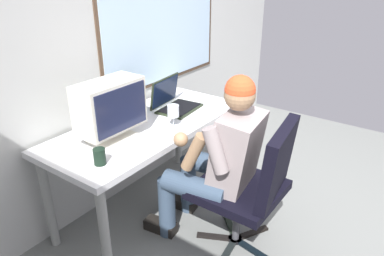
{
  "coord_description": "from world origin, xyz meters",
  "views": [
    {
      "loc": [
        -1.94,
        -0.03,
        1.82
      ],
      "look_at": [
        -0.13,
        1.27,
        0.79
      ],
      "focal_mm": 34.29,
      "sensor_mm": 36.0,
      "label": 1
    }
  ],
  "objects_px": {
    "office_chair": "(255,181)",
    "desk_speaker": "(140,105)",
    "crt_monitor": "(110,107)",
    "laptop": "(173,101)",
    "coffee_mug": "(100,157)",
    "person_seated": "(218,158)",
    "desk": "(148,135)",
    "wine_glass": "(173,112)"
  },
  "relations": [
    {
      "from": "desk_speaker",
      "to": "coffee_mug",
      "type": "relative_size",
      "value": 1.88
    },
    {
      "from": "laptop",
      "to": "coffee_mug",
      "type": "bearing_deg",
      "value": -167.76
    },
    {
      "from": "coffee_mug",
      "to": "person_seated",
      "type": "bearing_deg",
      "value": -33.19
    },
    {
      "from": "office_chair",
      "to": "crt_monitor",
      "type": "xyz_separation_m",
      "value": [
        -0.39,
        0.85,
        0.44
      ]
    },
    {
      "from": "desk",
      "to": "laptop",
      "type": "distance_m",
      "value": 0.38
    },
    {
      "from": "crt_monitor",
      "to": "person_seated",
      "type": "bearing_deg",
      "value": -58.5
    },
    {
      "from": "laptop",
      "to": "coffee_mug",
      "type": "xyz_separation_m",
      "value": [
        -0.93,
        -0.2,
        -0.01
      ]
    },
    {
      "from": "desk",
      "to": "office_chair",
      "type": "bearing_deg",
      "value": -85.07
    },
    {
      "from": "desk",
      "to": "office_chair",
      "type": "distance_m",
      "value": 0.85
    },
    {
      "from": "crt_monitor",
      "to": "desk_speaker",
      "type": "height_order",
      "value": "crt_monitor"
    },
    {
      "from": "person_seated",
      "to": "desk",
      "type": "bearing_deg",
      "value": 93.83
    },
    {
      "from": "desk_speaker",
      "to": "coffee_mug",
      "type": "height_order",
      "value": "desk_speaker"
    },
    {
      "from": "office_chair",
      "to": "desk_speaker",
      "type": "height_order",
      "value": "office_chair"
    },
    {
      "from": "person_seated",
      "to": "wine_glass",
      "type": "distance_m",
      "value": 0.46
    },
    {
      "from": "crt_monitor",
      "to": "laptop",
      "type": "bearing_deg",
      "value": 2.16
    },
    {
      "from": "laptop",
      "to": "wine_glass",
      "type": "bearing_deg",
      "value": -141.0
    },
    {
      "from": "desk",
      "to": "coffee_mug",
      "type": "distance_m",
      "value": 0.63
    },
    {
      "from": "office_chair",
      "to": "crt_monitor",
      "type": "relative_size",
      "value": 2.09
    },
    {
      "from": "person_seated",
      "to": "office_chair",
      "type": "bearing_deg",
      "value": -82.69
    },
    {
      "from": "desk",
      "to": "desk_speaker",
      "type": "relative_size",
      "value": 8.37
    },
    {
      "from": "office_chair",
      "to": "person_seated",
      "type": "xyz_separation_m",
      "value": [
        -0.03,
        0.27,
        0.1
      ]
    },
    {
      "from": "office_chair",
      "to": "crt_monitor",
      "type": "distance_m",
      "value": 1.04
    },
    {
      "from": "office_chair",
      "to": "wine_glass",
      "type": "height_order",
      "value": "office_chair"
    },
    {
      "from": "office_chair",
      "to": "laptop",
      "type": "bearing_deg",
      "value": 72.89
    },
    {
      "from": "laptop",
      "to": "wine_glass",
      "type": "distance_m",
      "value": 0.34
    },
    {
      "from": "desk",
      "to": "person_seated",
      "type": "bearing_deg",
      "value": -86.17
    },
    {
      "from": "desk",
      "to": "desk_speaker",
      "type": "bearing_deg",
      "value": 63.53
    },
    {
      "from": "office_chair",
      "to": "coffee_mug",
      "type": "distance_m",
      "value": 0.98
    },
    {
      "from": "crt_monitor",
      "to": "coffee_mug",
      "type": "bearing_deg",
      "value": -146.48
    },
    {
      "from": "wine_glass",
      "to": "desk",
      "type": "bearing_deg",
      "value": 114.88
    },
    {
      "from": "person_seated",
      "to": "coffee_mug",
      "type": "bearing_deg",
      "value": 146.81
    },
    {
      "from": "person_seated",
      "to": "crt_monitor",
      "type": "xyz_separation_m",
      "value": [
        -0.36,
        0.59,
        0.34
      ]
    },
    {
      "from": "office_chair",
      "to": "laptop",
      "type": "relative_size",
      "value": 2.53
    },
    {
      "from": "crt_monitor",
      "to": "coffee_mug",
      "type": "height_order",
      "value": "crt_monitor"
    },
    {
      "from": "person_seated",
      "to": "laptop",
      "type": "bearing_deg",
      "value": 63.57
    },
    {
      "from": "crt_monitor",
      "to": "desk_speaker",
      "type": "distance_m",
      "value": 0.43
    },
    {
      "from": "person_seated",
      "to": "laptop",
      "type": "xyz_separation_m",
      "value": [
        0.3,
        0.61,
        0.17
      ]
    },
    {
      "from": "desk_speaker",
      "to": "coffee_mug",
      "type": "bearing_deg",
      "value": -155.54
    },
    {
      "from": "desk",
      "to": "office_chair",
      "type": "height_order",
      "value": "office_chair"
    },
    {
      "from": "crt_monitor",
      "to": "laptop",
      "type": "height_order",
      "value": "crt_monitor"
    },
    {
      "from": "person_seated",
      "to": "crt_monitor",
      "type": "height_order",
      "value": "person_seated"
    },
    {
      "from": "coffee_mug",
      "to": "laptop",
      "type": "bearing_deg",
      "value": 12.24
    }
  ]
}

